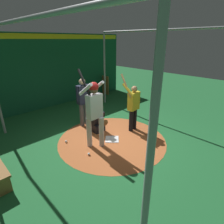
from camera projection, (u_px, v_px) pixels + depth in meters
The scene contains 12 objects.
ground_plane at pixel (112, 139), 5.82m from camera, with size 25.01×25.01×0.00m, color #216633.
dirt_circle at pixel (112, 139), 5.82m from camera, with size 3.39×3.39×0.01m, color #B76033.
home_plate at pixel (112, 139), 5.82m from camera, with size 0.42×0.42×0.01m, color white.
batter at pixel (94, 108), 5.04m from camera, with size 0.68×0.49×2.26m.
catcher at pixel (98, 121), 6.21m from camera, with size 0.58×0.40×0.96m.
umpire at pixel (83, 100), 6.46m from camera, with size 0.22×0.49×1.75m.
visitor at pixel (133, 105), 6.12m from camera, with size 0.54×0.51×1.97m.
back_wall at pixel (44, 72), 8.10m from camera, with size 0.22×9.01×3.25m.
cage_frame at pixel (112, 66), 4.96m from camera, with size 5.84×4.71×3.32m.
bat_rack at pixel (104, 85), 10.57m from camera, with size 0.70×0.19×1.05m.
baseball_0 at pixel (66, 141), 5.63m from camera, with size 0.07×0.07×0.07m, color white.
baseball_1 at pixel (89, 154), 5.01m from camera, with size 0.07×0.07×0.07m, color white.
Camera 1 is at (3.63, -3.54, 2.99)m, focal length 29.11 mm.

